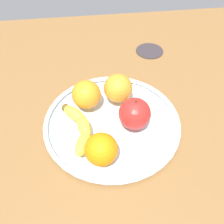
# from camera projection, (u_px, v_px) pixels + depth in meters

# --- Properties ---
(ground_plane) EXTENTS (1.17, 1.17, 0.04)m
(ground_plane) POSITION_uv_depth(u_px,v_px,m) (112.00, 129.00, 0.67)
(ground_plane) COLOR brown
(fruit_bowl) EXTENTS (0.35, 0.35, 0.02)m
(fruit_bowl) POSITION_uv_depth(u_px,v_px,m) (112.00, 122.00, 0.65)
(fruit_bowl) COLOR silver
(fruit_bowl) RESTS_ON ground_plane
(banana) EXTENTS (0.17, 0.08, 0.03)m
(banana) POSITION_uv_depth(u_px,v_px,m) (79.00, 126.00, 0.61)
(banana) COLOR yellow
(banana) RESTS_ON fruit_bowl
(apple) EXTENTS (0.08, 0.08, 0.09)m
(apple) POSITION_uv_depth(u_px,v_px,m) (135.00, 114.00, 0.61)
(apple) COLOR #B12520
(apple) RESTS_ON fruit_bowl
(orange_back_left) EXTENTS (0.08, 0.08, 0.08)m
(orange_back_left) POSITION_uv_depth(u_px,v_px,m) (118.00, 88.00, 0.67)
(orange_back_left) COLOR orange
(orange_back_left) RESTS_ON fruit_bowl
(orange_front_right) EXTENTS (0.07, 0.07, 0.07)m
(orange_front_right) POSITION_uv_depth(u_px,v_px,m) (101.00, 149.00, 0.54)
(orange_front_right) COLOR orange
(orange_front_right) RESTS_ON fruit_bowl
(orange_back_right) EXTENTS (0.08, 0.08, 0.08)m
(orange_back_right) POSITION_uv_depth(u_px,v_px,m) (86.00, 95.00, 0.65)
(orange_back_right) COLOR orange
(orange_back_right) RESTS_ON fruit_bowl
(ambient_coaster) EXTENTS (0.09, 0.09, 0.01)m
(ambient_coaster) POSITION_uv_depth(u_px,v_px,m) (150.00, 51.00, 0.88)
(ambient_coaster) COLOR #302A2E
(ambient_coaster) RESTS_ON ground_plane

